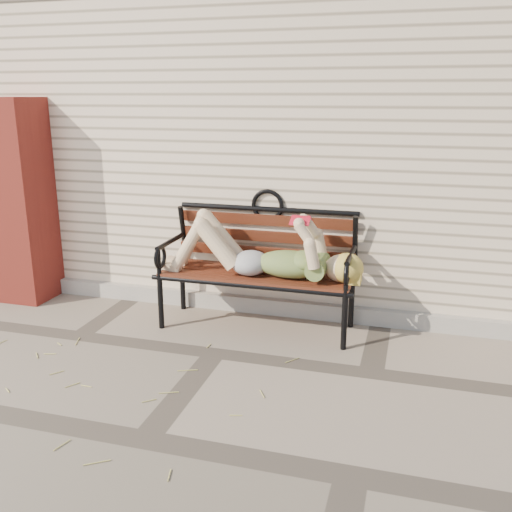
% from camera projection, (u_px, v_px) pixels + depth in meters
% --- Properties ---
extents(ground, '(80.00, 80.00, 0.00)m').
position_uv_depth(ground, '(215.00, 353.00, 4.62)').
color(ground, gray).
rests_on(ground, ground).
extents(house_wall, '(8.00, 4.00, 3.00)m').
position_uv_depth(house_wall, '(296.00, 139.00, 6.99)').
color(house_wall, beige).
rests_on(house_wall, ground).
extents(foundation_strip, '(8.00, 0.10, 0.15)m').
position_uv_depth(foundation_strip, '(249.00, 304.00, 5.50)').
color(foundation_strip, '#ADA59C').
rests_on(foundation_strip, ground).
extents(brick_pillar, '(0.50, 0.50, 2.00)m').
position_uv_depth(brick_pillar, '(20.00, 201.00, 5.65)').
color(brick_pillar, '#B13327').
rests_on(brick_pillar, ground).
extents(garden_bench, '(1.85, 0.74, 1.20)m').
position_uv_depth(garden_bench, '(260.00, 252.00, 5.06)').
color(garden_bench, black).
rests_on(garden_bench, ground).
extents(reading_woman, '(1.74, 0.40, 0.55)m').
position_uv_depth(reading_woman, '(257.00, 252.00, 4.91)').
color(reading_woman, '#0A3A47').
rests_on(reading_woman, ground).
extents(straw_scatter, '(2.93, 1.72, 0.01)m').
position_uv_depth(straw_scatter, '(61.00, 383.00, 4.12)').
color(straw_scatter, tan).
rests_on(straw_scatter, ground).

